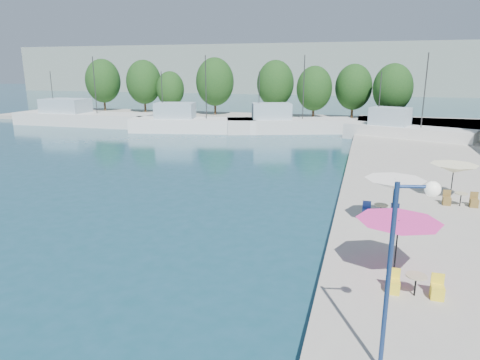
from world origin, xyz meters
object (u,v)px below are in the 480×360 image
(street_lamp, at_px, (405,244))
(umbrella_white, at_px, (395,184))
(trawler_02, at_px, (191,124))
(umbrella_pink, at_px, (398,227))
(trawler_01, at_px, (82,118))
(trawler_04, at_px, (404,132))
(trawler_03, at_px, (287,124))
(umbrella_cream, at_px, (454,169))

(street_lamp, bearing_deg, umbrella_white, 75.07)
(umbrella_white, bearing_deg, trawler_02, 127.22)
(umbrella_pink, bearing_deg, trawler_01, 137.33)
(street_lamp, bearing_deg, trawler_01, 120.57)
(trawler_04, height_order, umbrella_white, trawler_04)
(trawler_03, bearing_deg, trawler_04, -33.07)
(trawler_03, bearing_deg, trawler_02, 175.12)
(trawler_02, bearing_deg, trawler_04, -12.32)
(umbrella_pink, bearing_deg, trawler_04, 85.49)
(trawler_01, xyz_separation_m, umbrella_cream, (45.73, -27.41, 1.36))
(trawler_03, relative_size, umbrella_white, 5.89)
(trawler_04, relative_size, umbrella_white, 5.02)
(trawler_03, bearing_deg, umbrella_white, -90.48)
(trawler_01, distance_m, trawler_03, 30.64)
(trawler_01, bearing_deg, trawler_03, 1.37)
(umbrella_cream, bearing_deg, trawler_02, 137.27)
(umbrella_white, height_order, street_lamp, street_lamp)
(umbrella_pink, relative_size, street_lamp, 0.61)
(trawler_04, height_order, umbrella_pink, trawler_04)
(trawler_03, distance_m, street_lamp, 46.67)
(umbrella_white, xyz_separation_m, street_lamp, (-0.43, -10.96, 1.34))
(trawler_01, distance_m, umbrella_cream, 53.33)
(trawler_02, bearing_deg, trawler_03, 2.85)
(street_lamp, bearing_deg, trawler_04, 73.02)
(trawler_02, distance_m, umbrella_white, 39.23)
(umbrella_cream, xyz_separation_m, street_lamp, (-4.06, -16.92, 1.66))
(trawler_01, bearing_deg, umbrella_cream, -31.27)
(trawler_01, xyz_separation_m, trawler_02, (18.40, -2.17, 0.00))
(trawler_01, relative_size, trawler_02, 1.24)
(trawler_02, xyz_separation_m, trawler_03, (12.22, 3.07, 0.00))
(trawler_01, xyz_separation_m, trawler_03, (30.62, 0.91, 0.00))
(trawler_03, distance_m, trawler_04, 14.64)
(trawler_04, xyz_separation_m, umbrella_white, (-2.72, -30.72, 1.67))
(trawler_04, bearing_deg, trawler_03, -173.33)
(trawler_04, height_order, umbrella_cream, trawler_04)
(trawler_02, relative_size, street_lamp, 3.40)
(trawler_03, xyz_separation_m, street_lamp, (11.05, -45.24, 3.02))
(umbrella_pink, xyz_separation_m, street_lamp, (-0.31, -5.64, 1.60))
(trawler_02, distance_m, umbrella_cream, 37.23)
(trawler_03, height_order, umbrella_pink, trawler_03)
(umbrella_white, bearing_deg, trawler_01, 141.60)
(umbrella_pink, distance_m, street_lamp, 5.87)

